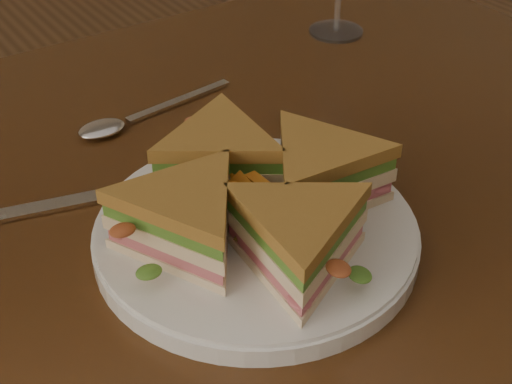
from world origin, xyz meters
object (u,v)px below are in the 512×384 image
(sandwich_wedges, at_px, (256,197))
(knife, at_px, (67,204))
(plate, at_px, (256,234))
(table, at_px, (172,316))
(spoon, at_px, (122,122))

(sandwich_wedges, bearing_deg, knife, 129.67)
(sandwich_wedges, xyz_separation_m, knife, (-0.11, 0.13, -0.04))
(plate, xyz_separation_m, knife, (-0.11, 0.13, -0.01))
(table, relative_size, plate, 4.62)
(table, distance_m, plate, 0.13)
(plate, bearing_deg, knife, 129.67)
(table, distance_m, knife, 0.14)
(plate, relative_size, spoon, 1.42)
(spoon, bearing_deg, knife, -142.45)
(plate, height_order, spoon, plate)
(plate, xyz_separation_m, spoon, (-0.01, 0.23, -0.00))
(plate, distance_m, spoon, 0.23)
(table, bearing_deg, plate, -42.81)
(table, distance_m, sandwich_wedges, 0.16)
(spoon, bearing_deg, sandwich_wedges, -94.00)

